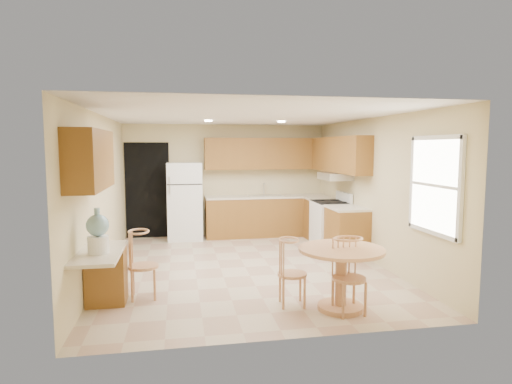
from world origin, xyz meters
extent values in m
plane|color=#BFAA8A|center=(0.00, 0.00, 0.00)|extent=(5.50, 5.50, 0.00)
cube|color=white|center=(0.00, 0.00, 2.50)|extent=(4.50, 5.50, 0.02)
cube|color=#CBBE89|center=(0.00, 2.75, 1.25)|extent=(4.50, 0.02, 2.50)
cube|color=#CBBE89|center=(0.00, -2.75, 1.25)|extent=(4.50, 0.02, 2.50)
cube|color=#CBBE89|center=(-2.25, 0.00, 1.25)|extent=(0.02, 5.50, 2.50)
cube|color=#CBBE89|center=(2.25, 0.00, 1.25)|extent=(0.02, 5.50, 2.50)
cube|color=black|center=(-1.75, 2.73, 1.05)|extent=(0.90, 0.02, 2.10)
cube|color=brown|center=(0.88, 2.45, 0.43)|extent=(2.75, 0.60, 0.87)
cube|color=beige|center=(0.88, 2.45, 0.89)|extent=(2.75, 0.63, 0.04)
cube|color=brown|center=(1.95, 1.85, 0.43)|extent=(0.60, 0.59, 0.87)
cube|color=beige|center=(1.95, 1.85, 0.89)|extent=(0.63, 0.59, 0.04)
cube|color=brown|center=(1.95, 0.40, 0.43)|extent=(0.60, 0.80, 0.87)
cube|color=beige|center=(1.95, 0.40, 0.89)|extent=(0.63, 0.80, 0.04)
cube|color=brown|center=(0.88, 2.58, 1.85)|extent=(2.75, 0.33, 0.70)
cube|color=brown|center=(2.08, 1.21, 1.85)|extent=(0.33, 2.42, 0.70)
cube|color=brown|center=(-2.08, -1.60, 1.85)|extent=(0.33, 1.40, 0.70)
cube|color=silver|center=(0.85, 2.45, 0.91)|extent=(0.78, 0.44, 0.01)
cube|color=silver|center=(2.00, 1.18, 1.42)|extent=(0.50, 0.76, 0.14)
cube|color=brown|center=(-2.00, -1.32, 0.36)|extent=(0.48, 0.42, 0.72)
cube|color=beige|center=(-2.00, -1.70, 0.75)|extent=(0.50, 1.20, 0.04)
cube|color=white|center=(2.23, -1.85, 1.50)|extent=(0.05, 1.00, 1.20)
cube|color=white|center=(2.22, -1.85, 2.12)|extent=(0.05, 1.10, 0.06)
cube|color=white|center=(2.22, -1.85, 0.88)|extent=(0.05, 1.10, 0.06)
cube|color=white|center=(2.22, -2.38, 1.50)|extent=(0.05, 0.06, 1.28)
cube|color=white|center=(2.22, -1.32, 1.50)|extent=(0.05, 0.06, 1.28)
cylinder|color=white|center=(-0.50, 1.20, 2.48)|extent=(0.14, 0.14, 0.02)
cylinder|color=white|center=(0.90, 1.20, 2.48)|extent=(0.14, 0.14, 0.02)
cube|color=white|center=(-0.95, 2.40, 0.83)|extent=(0.74, 0.69, 1.67)
cube|color=black|center=(-0.95, 2.05, 1.23)|extent=(0.72, 0.01, 0.02)
cube|color=silver|center=(-1.26, 2.04, 1.13)|extent=(0.03, 0.03, 0.18)
cube|color=silver|center=(-1.26, 2.04, 1.32)|extent=(0.03, 0.03, 0.14)
cube|color=white|center=(1.92, 1.18, 0.45)|extent=(0.65, 0.76, 0.90)
cube|color=black|center=(1.92, 1.18, 0.91)|extent=(0.64, 0.75, 0.02)
cube|color=white|center=(2.20, 1.18, 1.00)|extent=(0.06, 0.76, 0.18)
cylinder|color=tan|center=(0.87, -2.06, 0.03)|extent=(0.56, 0.56, 0.06)
cylinder|color=tan|center=(0.87, -2.06, 0.38)|extent=(0.14, 0.14, 0.69)
cylinder|color=tan|center=(0.87, -2.06, 0.75)|extent=(1.05, 1.05, 0.04)
cylinder|color=tan|center=(0.32, -1.81, 0.40)|extent=(0.37, 0.37, 0.04)
cylinder|color=tan|center=(0.19, -1.68, 0.20)|extent=(0.03, 0.03, 0.40)
cylinder|color=tan|center=(0.45, -1.68, 0.20)|extent=(0.03, 0.03, 0.40)
cylinder|color=tan|center=(0.19, -1.95, 0.20)|extent=(0.03, 0.03, 0.40)
cylinder|color=tan|center=(0.45, -1.95, 0.20)|extent=(0.03, 0.03, 0.40)
cylinder|color=tan|center=(0.92, -2.20, 0.43)|extent=(0.40, 0.40, 0.04)
cylinder|color=tan|center=(0.78, -2.06, 0.21)|extent=(0.03, 0.03, 0.43)
cylinder|color=tan|center=(1.06, -2.06, 0.21)|extent=(0.03, 0.03, 0.43)
cylinder|color=tan|center=(0.78, -2.34, 0.21)|extent=(0.03, 0.03, 0.43)
cylinder|color=tan|center=(1.06, -2.34, 0.21)|extent=(0.03, 0.03, 0.43)
cylinder|color=tan|center=(-1.55, -1.20, 0.42)|extent=(0.40, 0.40, 0.04)
cylinder|color=tan|center=(-1.69, -1.06, 0.21)|extent=(0.03, 0.03, 0.42)
cylinder|color=tan|center=(-1.41, -1.06, 0.21)|extent=(0.03, 0.03, 0.42)
cylinder|color=tan|center=(-1.69, -1.34, 0.21)|extent=(0.03, 0.03, 0.42)
cylinder|color=tan|center=(-1.41, -1.34, 0.21)|extent=(0.03, 0.03, 0.42)
cylinder|color=white|center=(-2.00, -1.79, 0.87)|extent=(0.24, 0.24, 0.20)
sphere|color=#7DADC1|center=(-2.00, -1.79, 1.10)|extent=(0.26, 0.26, 0.26)
cylinder|color=#7DADC1|center=(-2.00, -1.79, 1.26)|extent=(0.06, 0.06, 0.07)
camera|label=1|loc=(-1.06, -6.90, 2.00)|focal=30.00mm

